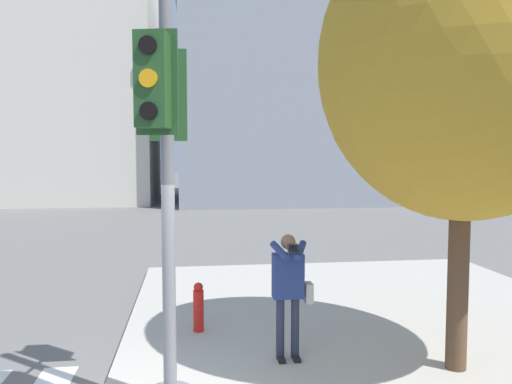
% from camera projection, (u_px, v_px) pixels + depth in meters
% --- Properties ---
extents(sidewalk_corner, '(8.00, 8.00, 0.12)m').
position_uv_depth(sidewalk_corner, '(367.00, 316.00, 8.55)').
color(sidewalk_corner, '#ADA89E').
rests_on(sidewalk_corner, ground_plane).
extents(traffic_signal_pole, '(0.54, 1.26, 4.47)m').
position_uv_depth(traffic_signal_pole, '(165.00, 157.00, 5.25)').
color(traffic_signal_pole, slate).
rests_on(traffic_signal_pole, sidewalk_corner).
extents(person_photographer, '(0.58, 0.54, 1.66)m').
position_uv_depth(person_photographer, '(289.00, 285.00, 6.53)').
color(person_photographer, black).
rests_on(person_photographer, sidewalk_corner).
extents(street_tree, '(3.53, 3.53, 5.77)m').
position_uv_depth(street_tree, '(464.00, 61.00, 6.03)').
color(street_tree, brown).
rests_on(street_tree, sidewalk_corner).
extents(fire_hydrant, '(0.16, 0.22, 0.75)m').
position_uv_depth(fire_hydrant, '(199.00, 307.00, 7.61)').
color(fire_hydrant, red).
rests_on(fire_hydrant, sidewalk_corner).
extents(building_left, '(11.54, 10.07, 17.90)m').
position_uv_depth(building_left, '(62.00, 57.00, 30.93)').
color(building_left, beige).
rests_on(building_left, ground_plane).
extents(building_right, '(14.04, 13.31, 11.99)m').
position_uv_depth(building_right, '(287.00, 107.00, 32.73)').
color(building_right, gray).
rests_on(building_right, ground_plane).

